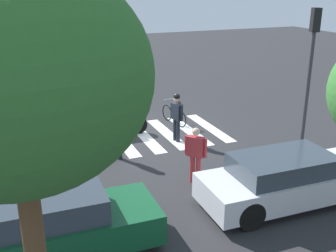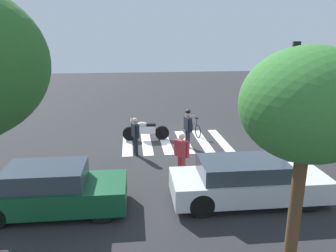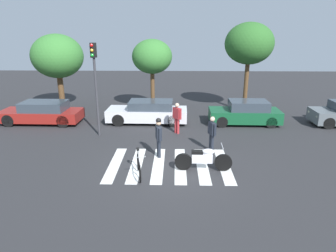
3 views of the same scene
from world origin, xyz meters
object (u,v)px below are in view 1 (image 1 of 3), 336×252
object	(u,v)px
pedestrian_bystander	(196,152)
traffic_light_pole	(311,61)
police_motorcycle	(118,124)
officer_by_motorcycle	(118,132)
car_white_van	(287,179)
leaning_bicycle	(174,115)
officer_on_foot	(177,114)
car_green_compact	(60,224)

from	to	relation	value
pedestrian_bystander	traffic_light_pole	distance (m)	4.66
police_motorcycle	officer_by_motorcycle	size ratio (longest dim) A/B	1.38
police_motorcycle	car_white_van	distance (m)	6.90
leaning_bicycle	officer_on_foot	bearing A→B (deg)	69.74
officer_by_motorcycle	leaning_bicycle	bearing A→B (deg)	-140.26
car_green_compact	leaning_bicycle	bearing A→B (deg)	-128.95
police_motorcycle	car_white_van	world-z (taller)	car_white_van
traffic_light_pole	pedestrian_bystander	bearing A→B (deg)	6.44
police_motorcycle	car_green_compact	world-z (taller)	car_green_compact
pedestrian_bystander	police_motorcycle	bearing A→B (deg)	-77.12
police_motorcycle	pedestrian_bystander	xyz separation A→B (m)	(-1.02, 4.45, 0.47)
car_green_compact	traffic_light_pole	distance (m)	8.77
car_white_van	officer_by_motorcycle	bearing A→B (deg)	-53.00
police_motorcycle	traffic_light_pole	distance (m)	7.01
pedestrian_bystander	traffic_light_pole	bearing A→B (deg)	-173.56
officer_by_motorcycle	traffic_light_pole	world-z (taller)	traffic_light_pole
officer_on_foot	pedestrian_bystander	distance (m)	3.28
car_white_van	leaning_bicycle	bearing A→B (deg)	-87.86
police_motorcycle	pedestrian_bystander	size ratio (longest dim) A/B	1.36
officer_by_motorcycle	car_white_van	distance (m)	5.45
leaning_bicycle	pedestrian_bystander	size ratio (longest dim) A/B	0.99
leaning_bicycle	car_green_compact	distance (m)	8.71
police_motorcycle	leaning_bicycle	bearing A→B (deg)	-168.18
officer_on_foot	officer_by_motorcycle	xyz separation A→B (m)	(2.36, 0.73, -0.10)
police_motorcycle	car_green_compact	xyz separation A→B (m)	(3.00, 6.25, 0.19)
leaning_bicycle	car_green_compact	xyz separation A→B (m)	(5.47, 6.77, 0.29)
officer_on_foot	car_green_compact	bearing A→B (deg)	46.00
pedestrian_bystander	car_green_compact	xyz separation A→B (m)	(4.02, 1.80, -0.28)
officer_by_motorcycle	car_white_van	bearing A→B (deg)	127.00
police_motorcycle	leaning_bicycle	distance (m)	2.53
police_motorcycle	car_white_van	size ratio (longest dim) A/B	0.48
car_white_van	car_green_compact	distance (m)	5.73
officer_by_motorcycle	pedestrian_bystander	size ratio (longest dim) A/B	0.98
leaning_bicycle	traffic_light_pole	size ratio (longest dim) A/B	0.35
traffic_light_pole	officer_by_motorcycle	bearing A→B (deg)	-19.45
leaning_bicycle	officer_by_motorcycle	distance (m)	3.97
officer_on_foot	traffic_light_pole	size ratio (longest dim) A/B	0.38
officer_on_foot	officer_by_motorcycle	distance (m)	2.47
leaning_bicycle	car_green_compact	bearing A→B (deg)	51.05
leaning_bicycle	officer_by_motorcycle	size ratio (longest dim) A/B	1.01
leaning_bicycle	officer_by_motorcycle	xyz separation A→B (m)	(3.02, 2.51, 0.56)
leaning_bicycle	traffic_light_pole	bearing A→B (deg)	120.33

